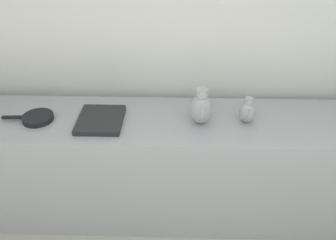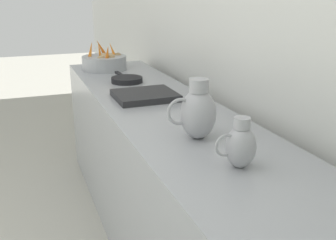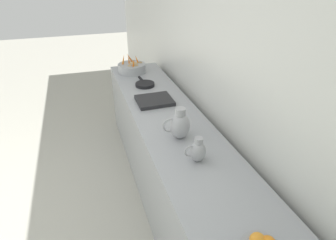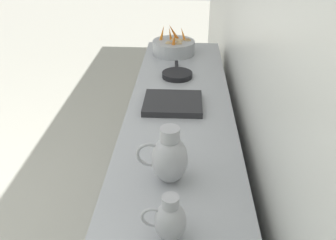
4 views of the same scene
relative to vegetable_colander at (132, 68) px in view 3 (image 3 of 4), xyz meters
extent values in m
cube|color=silver|center=(-0.49, 1.89, 0.58)|extent=(0.10, 9.26, 3.00)
cube|color=#9EA0A5|center=(-0.07, 1.39, -0.49)|extent=(0.61, 3.36, 0.86)
cylinder|color=#9EA0A5|center=(0.00, 0.00, 0.00)|extent=(0.34, 0.34, 0.10)
torus|color=#9EA0A5|center=(0.00, 0.00, -0.05)|extent=(0.20, 0.20, 0.01)
cone|color=orange|center=(-0.07, -0.04, 0.08)|extent=(0.07, 0.06, 0.13)
cone|color=orange|center=(0.00, -0.07, 0.10)|extent=(0.11, 0.07, 0.15)
cone|color=orange|center=(-0.01, 0.09, 0.08)|extent=(0.06, 0.05, 0.12)
cone|color=orange|center=(0.10, -0.03, 0.09)|extent=(0.07, 0.05, 0.14)
cone|color=orange|center=(0.03, -0.02, 0.09)|extent=(0.06, 0.06, 0.14)
ellipsoid|color=tan|center=(-0.05, -0.01, 0.04)|extent=(0.06, 0.05, 0.04)
ellipsoid|color=tan|center=(0.00, -0.02, 0.04)|extent=(0.06, 0.05, 0.05)
ellipsoid|color=tan|center=(0.04, 0.06, 0.04)|extent=(0.06, 0.05, 0.04)
ellipsoid|color=tan|center=(-0.04, 0.07, 0.04)|extent=(0.06, 0.05, 0.04)
ellipsoid|color=#9E7F56|center=(-0.11, -0.02, 0.04)|extent=(0.06, 0.05, 0.04)
ellipsoid|color=#A3A3A8|center=(-0.05, 1.60, 0.05)|extent=(0.15, 0.15, 0.21)
cylinder|color=#A3A3A8|center=(-0.05, 1.60, 0.17)|extent=(0.08, 0.08, 0.06)
torus|color=#A3A3A8|center=(0.04, 1.60, 0.07)|extent=(0.11, 0.01, 0.11)
ellipsoid|color=#A3A3A8|center=(-0.06, 1.91, 0.02)|extent=(0.11, 0.11, 0.15)
cylinder|color=#A3A3A8|center=(-0.06, 1.91, 0.11)|extent=(0.06, 0.06, 0.04)
torus|color=#A3A3A8|center=(0.00, 1.91, 0.03)|extent=(0.08, 0.01, 0.08)
cube|color=#232326|center=(-0.03, 0.92, -0.04)|extent=(0.34, 0.30, 0.04)
cylinder|color=black|center=(-0.04, 0.49, -0.04)|extent=(0.21, 0.21, 0.03)
cube|color=black|center=(-0.03, 0.32, -0.03)|extent=(0.03, 0.14, 0.02)
camera|label=1|loc=(1.88, 1.43, 1.23)|focal=36.51mm
camera|label=2|loc=(0.63, 3.00, 0.54)|focal=42.18mm
camera|label=3|loc=(0.60, 3.31, 1.12)|focal=29.91mm
camera|label=4|loc=(-0.10, 2.78, 0.91)|focal=38.03mm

